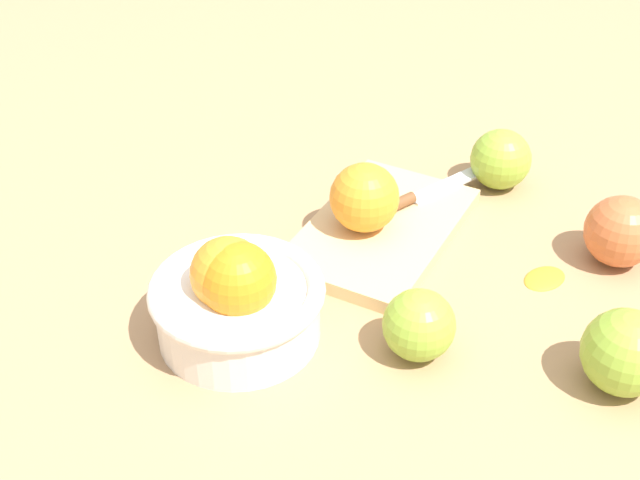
{
  "coord_description": "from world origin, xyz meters",
  "views": [
    {
      "loc": [
        -0.65,
        -0.17,
        0.57
      ],
      "look_at": [
        0.01,
        0.12,
        0.04
      ],
      "focal_mm": 47.99,
      "sensor_mm": 36.0,
      "label": 1
    }
  ],
  "objects_px": {
    "bowl": "(237,298)",
    "apple_front_left": "(626,352)",
    "apple_mid_right": "(501,159)",
    "knife": "(419,196)",
    "orange_on_board": "(364,198)",
    "apple_front_right": "(621,231)",
    "apple_mid_left": "(419,325)",
    "cutting_board": "(381,230)"
  },
  "relations": [
    {
      "from": "orange_on_board",
      "to": "apple_mid_left",
      "type": "height_order",
      "value": "orange_on_board"
    },
    {
      "from": "apple_front_right",
      "to": "bowl",
      "type": "bearing_deg",
      "value": 130.28
    },
    {
      "from": "apple_mid_right",
      "to": "apple_front_left",
      "type": "xyz_separation_m",
      "value": [
        -0.29,
        -0.19,
        0.0
      ]
    },
    {
      "from": "bowl",
      "to": "apple_front_right",
      "type": "relative_size",
      "value": 2.17
    },
    {
      "from": "knife",
      "to": "apple_front_left",
      "type": "height_order",
      "value": "apple_front_left"
    },
    {
      "from": "cutting_board",
      "to": "apple_front_left",
      "type": "bearing_deg",
      "value": -114.7
    },
    {
      "from": "apple_front_left",
      "to": "apple_mid_left",
      "type": "bearing_deg",
      "value": 100.65
    },
    {
      "from": "bowl",
      "to": "orange_on_board",
      "type": "relative_size",
      "value": 2.19
    },
    {
      "from": "orange_on_board",
      "to": "apple_front_left",
      "type": "xyz_separation_m",
      "value": [
        -0.12,
        -0.3,
        -0.02
      ]
    },
    {
      "from": "cutting_board",
      "to": "orange_on_board",
      "type": "bearing_deg",
      "value": 124.5
    },
    {
      "from": "knife",
      "to": "apple_mid_right",
      "type": "height_order",
      "value": "apple_mid_right"
    },
    {
      "from": "orange_on_board",
      "to": "apple_front_left",
      "type": "bearing_deg",
      "value": -111.52
    },
    {
      "from": "apple_mid_left",
      "to": "apple_mid_right",
      "type": "bearing_deg",
      "value": 0.67
    },
    {
      "from": "cutting_board",
      "to": "apple_mid_right",
      "type": "relative_size",
      "value": 3.27
    },
    {
      "from": "knife",
      "to": "cutting_board",
      "type": "bearing_deg",
      "value": 161.19
    },
    {
      "from": "cutting_board",
      "to": "knife",
      "type": "distance_m",
      "value": 0.07
    },
    {
      "from": "apple_mid_right",
      "to": "apple_front_left",
      "type": "distance_m",
      "value": 0.34
    },
    {
      "from": "bowl",
      "to": "apple_front_left",
      "type": "bearing_deg",
      "value": -77.04
    },
    {
      "from": "apple_mid_left",
      "to": "apple_front_right",
      "type": "xyz_separation_m",
      "value": [
        0.22,
        -0.15,
        0.0
      ]
    },
    {
      "from": "orange_on_board",
      "to": "apple_front_right",
      "type": "xyz_separation_m",
      "value": [
        0.07,
        -0.27,
        -0.02
      ]
    },
    {
      "from": "cutting_board",
      "to": "apple_front_left",
      "type": "distance_m",
      "value": 0.31
    },
    {
      "from": "cutting_board",
      "to": "apple_front_left",
      "type": "relative_size",
      "value": 3.01
    },
    {
      "from": "bowl",
      "to": "apple_front_left",
      "type": "height_order",
      "value": "bowl"
    },
    {
      "from": "cutting_board",
      "to": "apple_front_right",
      "type": "height_order",
      "value": "apple_front_right"
    },
    {
      "from": "cutting_board",
      "to": "apple_mid_left",
      "type": "height_order",
      "value": "apple_mid_left"
    },
    {
      "from": "apple_front_left",
      "to": "apple_front_right",
      "type": "height_order",
      "value": "apple_front_left"
    },
    {
      "from": "bowl",
      "to": "apple_front_left",
      "type": "relative_size",
      "value": 2.1
    },
    {
      "from": "apple_front_left",
      "to": "bowl",
      "type": "bearing_deg",
      "value": 102.96
    },
    {
      "from": "orange_on_board",
      "to": "knife",
      "type": "height_order",
      "value": "orange_on_board"
    },
    {
      "from": "apple_front_left",
      "to": "apple_front_right",
      "type": "bearing_deg",
      "value": 9.18
    },
    {
      "from": "orange_on_board",
      "to": "apple_front_right",
      "type": "bearing_deg",
      "value": -74.69
    },
    {
      "from": "bowl",
      "to": "apple_mid_left",
      "type": "height_order",
      "value": "bowl"
    },
    {
      "from": "orange_on_board",
      "to": "knife",
      "type": "distance_m",
      "value": 0.09
    },
    {
      "from": "cutting_board",
      "to": "bowl",
      "type": "bearing_deg",
      "value": 161.54
    },
    {
      "from": "bowl",
      "to": "cutting_board",
      "type": "relative_size",
      "value": 0.7
    },
    {
      "from": "knife",
      "to": "apple_mid_left",
      "type": "xyz_separation_m",
      "value": [
        -0.23,
        -0.08,
        0.01
      ]
    },
    {
      "from": "apple_mid_left",
      "to": "apple_front_left",
      "type": "xyz_separation_m",
      "value": [
        0.03,
        -0.18,
        0.01
      ]
    },
    {
      "from": "cutting_board",
      "to": "knife",
      "type": "bearing_deg",
      "value": -18.81
    },
    {
      "from": "cutting_board",
      "to": "orange_on_board",
      "type": "distance_m",
      "value": 0.05
    },
    {
      "from": "knife",
      "to": "apple_front_right",
      "type": "distance_m",
      "value": 0.23
    },
    {
      "from": "apple_mid_left",
      "to": "bowl",
      "type": "bearing_deg",
      "value": 105.42
    },
    {
      "from": "apple_mid_right",
      "to": "apple_front_left",
      "type": "bearing_deg",
      "value": -147.19
    }
  ]
}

